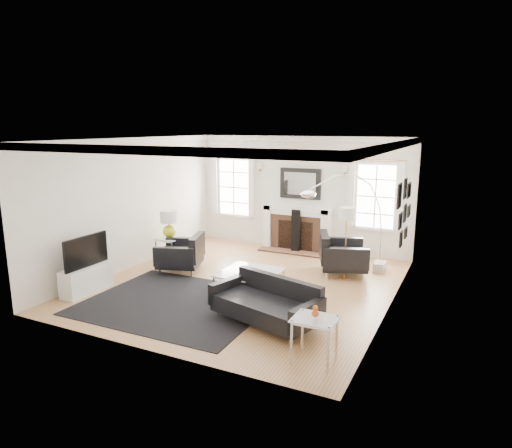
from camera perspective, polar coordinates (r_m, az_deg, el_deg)
The scene contains 25 objects.
floor at distance 9.04m, azimuth -1.32°, elevation -7.49°, with size 6.00×6.00×0.00m, color #A56A45.
back_wall at distance 11.38m, azimuth 5.60°, elevation 3.83°, with size 5.50×0.04×2.80m, color beige.
front_wall at distance 6.23m, azimuth -14.15°, elevation -3.50°, with size 5.50×0.04×2.80m, color beige.
left_wall at distance 10.21m, azimuth -15.22°, elevation 2.49°, with size 0.04×6.00×2.80m, color beige.
right_wall at distance 7.82m, azimuth 16.84°, elevation -0.48°, with size 0.04×6.00×2.80m, color beige.
ceiling at distance 8.52m, azimuth -1.41°, elevation 10.54°, with size 5.50×6.00×0.02m, color white.
crown_molding at distance 8.52m, azimuth -1.41°, elevation 10.14°, with size 5.50×6.00×0.12m, color white.
fireplace at distance 11.34m, azimuth 5.14°, elevation -0.60°, with size 1.70×0.69×1.11m.
mantel_mirror at distance 11.30m, azimuth 5.55°, elevation 5.05°, with size 1.05×0.07×0.75m.
window_left at distance 12.09m, azimuth -2.75°, elevation 4.64°, with size 1.24×0.15×1.62m.
window_right at distance 10.82m, azimuth 14.73°, elevation 3.36°, with size 1.24×0.15×1.62m.
gallery_wall at distance 9.06m, azimuth 18.04°, elevation 1.99°, with size 0.04×1.73×1.29m.
tv_unit at distance 9.06m, azimuth -20.44°, elevation -6.05°, with size 0.35×1.00×1.09m.
area_rug at distance 8.23m, azimuth -9.82°, elevation -9.67°, with size 3.12×2.60×0.01m, color black.
sofa at distance 7.26m, azimuth 1.45°, elevation -9.93°, with size 1.90×1.24×0.57m.
armchair_left at distance 9.84m, azimuth -9.12°, elevation -3.77°, with size 1.13×1.20×0.66m.
armchair_right at distance 9.70m, azimuth 10.47°, elevation -3.89°, with size 1.23×1.31×0.71m.
coffee_table at distance 8.30m, azimuth -0.78°, elevation -6.21°, with size 1.03×1.03×0.46m.
side_table_left at distance 10.47m, azimuth -10.73°, elevation -2.27°, with size 0.52×0.52×0.58m.
nesting_table at distance 6.08m, azimuth 7.37°, elevation -12.67°, with size 0.56×0.47×0.62m.
gourd_lamp at distance 10.36m, azimuth -10.83°, elevation 0.24°, with size 0.39×0.39×0.63m.
orange_vase at distance 6.00m, azimuth 7.42°, elevation -10.83°, with size 0.10×0.10×0.16m.
arc_floor_lamp at distance 9.52m, azimuth 11.18°, elevation 0.63°, with size 1.54×1.42×2.17m.
stick_floor_lamp at distance 9.17m, azimuth 11.27°, elevation 0.84°, with size 0.30×0.30×1.47m.
speaker_tower at distance 11.21m, azimuth 5.04°, elevation -0.83°, with size 0.21×0.21×1.06m, color black.
Camera 1 is at (3.91, -7.56, 3.04)m, focal length 32.00 mm.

